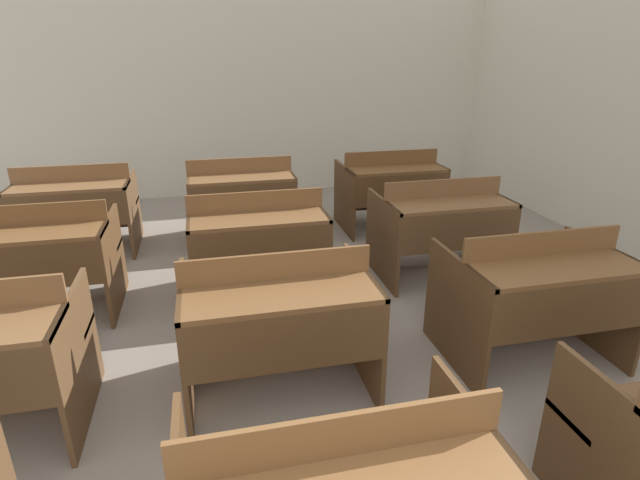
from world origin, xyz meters
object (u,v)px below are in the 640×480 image
object	(u,v)px
bench_second_center	(278,320)
bench_back_left	(76,207)
bench_third_right	(440,225)
bench_back_right	(390,187)
bench_third_left	(37,257)
bench_second_right	(535,292)
bench_third_center	(258,241)
bench_back_center	(241,197)

from	to	relation	value
bench_second_center	bench_back_left	distance (m)	3.09
bench_third_right	bench_back_right	xyz separation A→B (m)	(0.03, 1.32, 0.00)
bench_back_right	bench_third_left	bearing A→B (deg)	-158.28
bench_second_right	bench_third_right	bearing A→B (deg)	90.35
bench_third_center	bench_back_left	bearing A→B (deg)	140.48
bench_third_left	bench_third_right	size ratio (longest dim) A/B	1.00
bench_third_center	bench_back_center	bearing A→B (deg)	90.88
bench_third_center	bench_third_right	size ratio (longest dim) A/B	1.00
bench_second_right	bench_third_center	world-z (taller)	same
bench_back_left	bench_back_right	world-z (taller)	same
bench_second_right	bench_third_left	xyz separation A→B (m)	(-3.27, 1.35, 0.00)
bench_second_center	bench_third_center	world-z (taller)	same
bench_third_center	bench_back_right	size ratio (longest dim) A/B	1.00
bench_back_center	bench_third_right	bearing A→B (deg)	-38.53
bench_back_left	bench_back_center	xyz separation A→B (m)	(1.62, -0.02, 0.00)
bench_second_center	bench_back_center	world-z (taller)	same
bench_back_left	bench_back_right	xyz separation A→B (m)	(3.28, -0.01, 0.00)
bench_third_left	bench_back_right	world-z (taller)	same
bench_back_center	bench_third_left	bearing A→B (deg)	-141.36
bench_second_center	bench_back_right	xyz separation A→B (m)	(1.67, 2.63, 0.00)
bench_third_left	bench_back_center	size ratio (longest dim) A/B	1.00
bench_third_left	bench_third_center	xyz separation A→B (m)	(1.64, -0.03, 0.00)
bench_third_center	bench_back_right	world-z (taller)	same
bench_third_center	bench_third_right	distance (m)	1.62
bench_third_center	bench_back_left	xyz separation A→B (m)	(-1.64, 1.35, 0.00)
bench_third_left	bench_third_center	size ratio (longest dim) A/B	1.00
bench_second_center	bench_back_center	xyz separation A→B (m)	(0.01, 2.62, 0.00)
bench_third_center	bench_back_center	distance (m)	1.33
bench_back_right	bench_back_center	bearing A→B (deg)	-179.61
bench_second_right	bench_third_right	xyz separation A→B (m)	(-0.01, 1.34, 0.00)
bench_third_left	bench_back_left	distance (m)	1.32
bench_third_right	bench_back_right	distance (m)	1.32
bench_third_center	bench_second_right	bearing A→B (deg)	-39.04
bench_second_right	bench_back_left	size ratio (longest dim) A/B	1.00
bench_second_right	bench_third_right	distance (m)	1.34
bench_third_left	bench_back_left	size ratio (longest dim) A/B	1.00
bench_second_center	bench_back_center	distance (m)	2.62
bench_third_right	bench_back_center	distance (m)	2.09
bench_third_center	bench_third_left	bearing A→B (deg)	178.90
bench_second_center	bench_second_right	distance (m)	1.65
bench_second_right	bench_back_right	size ratio (longest dim) A/B	1.00
bench_third_left	bench_back_center	distance (m)	2.08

